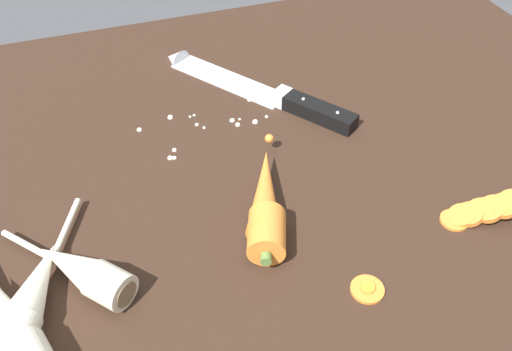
{
  "coord_description": "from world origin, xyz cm",
  "views": [
    {
      "loc": [
        -16.03,
        -47.8,
        46.89
      ],
      "look_at": [
        0.0,
        -2.0,
        1.5
      ],
      "focal_mm": 37.9,
      "sensor_mm": 36.0,
      "label": 1
    }
  ],
  "objects_px": {
    "parsnip_mid_left": "(15,328)",
    "carrot_slice_stray_near": "(368,288)",
    "parsnip_front": "(30,300)",
    "whole_carrot": "(268,202)",
    "chefs_knife": "(250,87)",
    "carrot_slice_stack": "(483,211)",
    "parsnip_mid_right": "(82,271)"
  },
  "relations": [
    {
      "from": "parsnip_front",
      "to": "parsnip_mid_left",
      "type": "height_order",
      "value": "same"
    },
    {
      "from": "chefs_knife",
      "to": "parsnip_mid_left",
      "type": "distance_m",
      "value": 0.47
    },
    {
      "from": "chefs_knife",
      "to": "carrot_slice_stack",
      "type": "distance_m",
      "value": 0.38
    },
    {
      "from": "parsnip_mid_right",
      "to": "carrot_slice_stack",
      "type": "distance_m",
      "value": 0.45
    },
    {
      "from": "chefs_knife",
      "to": "whole_carrot",
      "type": "relative_size",
      "value": 1.54
    },
    {
      "from": "whole_carrot",
      "to": "parsnip_mid_left",
      "type": "relative_size",
      "value": 0.9
    },
    {
      "from": "chefs_knife",
      "to": "parsnip_mid_right",
      "type": "distance_m",
      "value": 0.39
    },
    {
      "from": "chefs_knife",
      "to": "whole_carrot",
      "type": "xyz_separation_m",
      "value": [
        -0.06,
        -0.25,
        0.01
      ]
    },
    {
      "from": "whole_carrot",
      "to": "carrot_slice_stray_near",
      "type": "bearing_deg",
      "value": -65.78
    },
    {
      "from": "carrot_slice_stack",
      "to": "parsnip_front",
      "type": "bearing_deg",
      "value": 175.43
    },
    {
      "from": "parsnip_front",
      "to": "whole_carrot",
      "type": "bearing_deg",
      "value": 10.19
    },
    {
      "from": "carrot_slice_stack",
      "to": "parsnip_mid_left",
      "type": "bearing_deg",
      "value": 178.58
    },
    {
      "from": "chefs_knife",
      "to": "parsnip_front",
      "type": "bearing_deg",
      "value": -137.69
    },
    {
      "from": "whole_carrot",
      "to": "parsnip_mid_right",
      "type": "relative_size",
      "value": 1.33
    },
    {
      "from": "parsnip_front",
      "to": "carrot_slice_stack",
      "type": "xyz_separation_m",
      "value": [
        0.5,
        -0.04,
        -0.01
      ]
    },
    {
      "from": "parsnip_front",
      "to": "carrot_slice_stray_near",
      "type": "xyz_separation_m",
      "value": [
        0.33,
        -0.09,
        -0.02
      ]
    },
    {
      "from": "parsnip_front",
      "to": "parsnip_mid_left",
      "type": "xyz_separation_m",
      "value": [
        -0.01,
        -0.03,
        -0.0
      ]
    },
    {
      "from": "carrot_slice_stack",
      "to": "carrot_slice_stray_near",
      "type": "height_order",
      "value": "carrot_slice_stack"
    },
    {
      "from": "parsnip_front",
      "to": "chefs_knife",
      "type": "bearing_deg",
      "value": 42.31
    },
    {
      "from": "parsnip_front",
      "to": "parsnip_mid_right",
      "type": "distance_m",
      "value": 0.06
    },
    {
      "from": "parsnip_front",
      "to": "carrot_slice_stray_near",
      "type": "height_order",
      "value": "parsnip_front"
    },
    {
      "from": "whole_carrot",
      "to": "parsnip_front",
      "type": "relative_size",
      "value": 0.95
    },
    {
      "from": "whole_carrot",
      "to": "parsnip_mid_right",
      "type": "xyz_separation_m",
      "value": [
        -0.21,
        -0.03,
        -0.0
      ]
    },
    {
      "from": "chefs_knife",
      "to": "parsnip_mid_left",
      "type": "xyz_separation_m",
      "value": [
        -0.34,
        -0.33,
        0.01
      ]
    },
    {
      "from": "parsnip_mid_right",
      "to": "carrot_slice_stray_near",
      "type": "bearing_deg",
      "value": -21.21
    },
    {
      "from": "parsnip_mid_right",
      "to": "parsnip_front",
      "type": "bearing_deg",
      "value": -160.1
    },
    {
      "from": "parsnip_mid_left",
      "to": "carrot_slice_stray_near",
      "type": "xyz_separation_m",
      "value": [
        0.34,
        -0.06,
        -0.02
      ]
    },
    {
      "from": "parsnip_front",
      "to": "carrot_slice_stack",
      "type": "distance_m",
      "value": 0.5
    },
    {
      "from": "parsnip_mid_left",
      "to": "whole_carrot",
      "type": "bearing_deg",
      "value": 14.96
    },
    {
      "from": "chefs_knife",
      "to": "whole_carrot",
      "type": "bearing_deg",
      "value": -104.27
    },
    {
      "from": "chefs_knife",
      "to": "whole_carrot",
      "type": "height_order",
      "value": "whole_carrot"
    },
    {
      "from": "parsnip_mid_left",
      "to": "carrot_slice_stack",
      "type": "height_order",
      "value": "parsnip_mid_left"
    }
  ]
}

